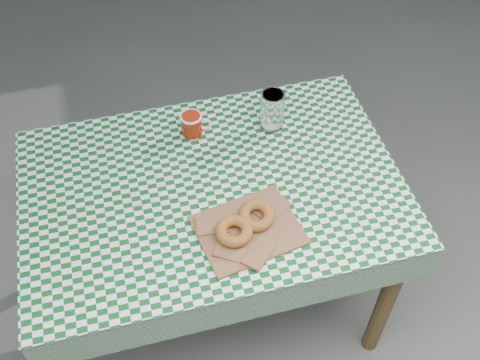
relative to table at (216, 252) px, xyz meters
name	(u,v)px	position (x,y,z in m)	size (l,w,h in m)	color
ground	(197,316)	(-0.11, -0.05, -0.38)	(60.00, 60.00, 0.00)	#52524D
table	(216,252)	(0.00, 0.00, 0.00)	(1.19, 0.79, 0.75)	brown
tablecloth	(212,187)	(0.00, 0.00, 0.38)	(1.21, 0.81, 0.01)	#0B491B
paper_bag	(248,229)	(0.07, -0.20, 0.39)	(0.30, 0.24, 0.02)	brown
bagel_front	(234,231)	(0.02, -0.21, 0.41)	(0.11, 0.11, 0.04)	olive
bagel_back	(256,215)	(0.10, -0.17, 0.41)	(0.11, 0.11, 0.03)	#8F601D
coffee_mug	(191,124)	(-0.01, 0.25, 0.42)	(0.14, 0.14, 0.08)	maroon
drinking_glass	(272,111)	(0.26, 0.21, 0.45)	(0.08, 0.08, 0.14)	white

